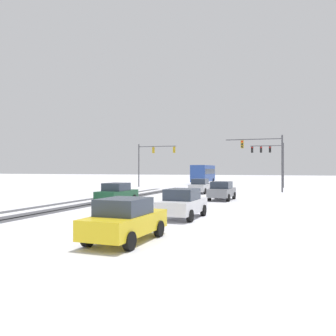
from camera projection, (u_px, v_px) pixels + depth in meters
name	position (u px, v px, depth m)	size (l,w,h in m)	color
wheel_track_left_lane	(96.00, 202.00, 28.15)	(1.16, 39.36, 0.01)	#4C4C51
wheel_track_right_lane	(75.00, 201.00, 28.79)	(0.89, 39.36, 0.01)	#4C4C51
wheel_track_center	(105.00, 203.00, 27.88)	(0.96, 39.36, 0.01)	#4C4C51
sidewalk_kerb_right	(303.00, 212.00, 21.39)	(4.00, 39.36, 0.12)	white
traffic_signal_far_left	(152.00, 156.00, 52.32)	(6.02, 0.48, 6.50)	#47474C
traffic_signal_near_right	(266.00, 154.00, 39.13)	(6.36, 0.38, 6.50)	#47474C
traffic_signal_far_right	(270.00, 155.00, 50.39)	(4.67, 0.63, 6.50)	#47474C
car_silver_lead	(200.00, 186.00, 38.53)	(1.85, 4.11, 1.62)	#B7BABF
car_grey_second	(222.00, 191.00, 30.11)	(1.98, 4.17, 1.62)	slate
car_dark_green_third	(117.00, 193.00, 26.98)	(1.93, 4.15, 1.62)	#194C2D
car_white_fourth	(183.00, 203.00, 19.01)	(1.95, 4.16, 1.62)	silver
car_yellow_cab_fifth	(125.00, 220.00, 12.87)	(1.95, 4.16, 1.62)	yellow
bus_oncoming	(203.00, 173.00, 62.98)	(3.01, 11.09, 3.38)	#284793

